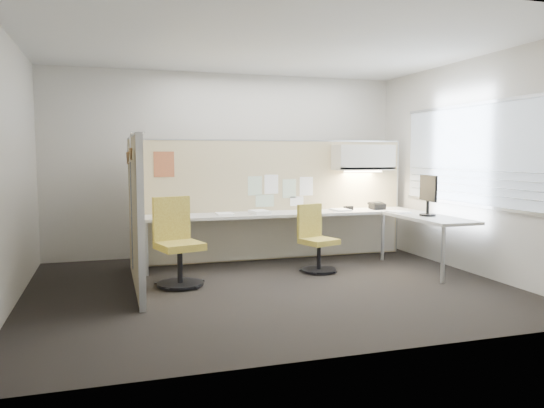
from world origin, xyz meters
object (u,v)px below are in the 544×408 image
object	(u,v)px
chair_left	(177,245)
monitor	(428,193)
phone	(377,206)
desk	(309,222)
chair_right	(316,241)

from	to	relation	value
chair_left	monitor	xyz separation A→B (m)	(3.33, -0.13, 0.56)
chair_left	phone	xyz separation A→B (m)	(3.11, 0.85, 0.30)
phone	desk	bearing A→B (deg)	-177.63
monitor	phone	size ratio (longest dim) A/B	2.47
desk	chair_left	size ratio (longest dim) A/B	3.87
desk	phone	size ratio (longest dim) A/B	18.14
desk	monitor	size ratio (longest dim) A/B	7.35
monitor	desk	bearing A→B (deg)	69.13
desk	monitor	world-z (taller)	monitor
chair_right	desk	bearing A→B (deg)	59.62
phone	monitor	bearing A→B (deg)	-81.01
desk	phone	distance (m)	1.16
monitor	phone	bearing A→B (deg)	24.14
monitor	phone	distance (m)	1.04
chair_left	monitor	size ratio (longest dim) A/B	1.90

